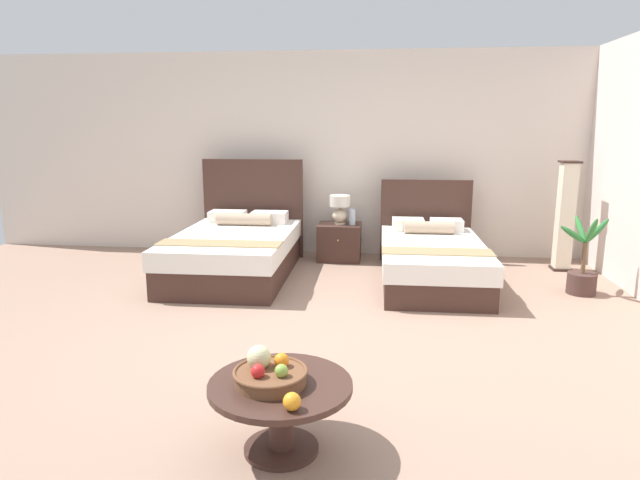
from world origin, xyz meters
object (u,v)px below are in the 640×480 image
(loose_orange, at_px, (292,402))
(potted_palm, at_px, (582,273))
(bed_near_window, at_px, (236,250))
(nightstand, at_px, (339,242))
(bed_near_corner, at_px, (431,258))
(vase, at_px, (352,217))
(loose_apple, at_px, (255,355))
(table_lamp, at_px, (340,207))
(coffee_table, at_px, (281,401))
(floor_lamp_corner, at_px, (565,216))
(fruit_bowl, at_px, (269,373))

(loose_orange, bearing_deg, potted_palm, 54.01)
(bed_near_window, relative_size, nightstand, 3.87)
(bed_near_corner, bearing_deg, vase, 138.31)
(bed_near_window, xyz_separation_m, loose_apple, (0.99, -3.27, 0.14))
(table_lamp, bearing_deg, coffee_table, -89.63)
(table_lamp, relative_size, floor_lamp_corner, 0.28)
(coffee_table, distance_m, potted_palm, 4.16)
(bed_near_window, relative_size, coffee_table, 2.76)
(fruit_bowl, bearing_deg, potted_palm, 50.01)
(nightstand, height_order, loose_orange, loose_orange)
(bed_near_window, relative_size, loose_orange, 24.09)
(bed_near_corner, relative_size, coffee_table, 2.71)
(bed_near_window, height_order, bed_near_corner, bed_near_window)
(bed_near_corner, bearing_deg, loose_apple, -111.62)
(nightstand, bearing_deg, vase, -13.41)
(bed_near_window, xyz_separation_m, vase, (1.33, 0.85, 0.28))
(table_lamp, distance_m, potted_palm, 2.98)
(nightstand, relative_size, loose_orange, 6.23)
(bed_near_window, bearing_deg, floor_lamp_corner, 9.87)
(table_lamp, bearing_deg, floor_lamp_corner, -4.58)
(nightstand, relative_size, potted_palm, 0.65)
(fruit_bowl, distance_m, loose_apple, 0.31)
(bed_near_corner, height_order, coffee_table, bed_near_corner)
(nightstand, distance_m, fruit_bowl, 4.43)
(bed_near_window, distance_m, coffee_table, 3.72)
(bed_near_window, relative_size, fruit_bowl, 5.36)
(bed_near_window, bearing_deg, potted_palm, -4.74)
(nightstand, bearing_deg, potted_palm, -24.26)
(coffee_table, relative_size, floor_lamp_corner, 0.58)
(bed_near_corner, distance_m, coffee_table, 3.69)
(bed_near_window, height_order, vase, bed_near_window)
(nightstand, relative_size, table_lamp, 1.48)
(loose_apple, relative_size, potted_palm, 0.09)
(vase, relative_size, fruit_bowl, 0.52)
(loose_orange, relative_size, floor_lamp_corner, 0.07)
(nightstand, distance_m, table_lamp, 0.46)
(fruit_bowl, bearing_deg, table_lamp, 89.62)
(coffee_table, relative_size, fruit_bowl, 1.94)
(loose_apple, bearing_deg, vase, 85.29)
(coffee_table, distance_m, fruit_bowl, 0.18)
(bed_near_corner, xyz_separation_m, floor_lamp_corner, (1.65, 0.69, 0.40))
(bed_near_corner, xyz_separation_m, loose_apple, (-1.29, -3.26, 0.17))
(floor_lamp_corner, height_order, potted_palm, floor_lamp_corner)
(bed_near_corner, bearing_deg, fruit_bowl, -108.05)
(table_lamp, bearing_deg, potted_palm, -24.61)
(fruit_bowl, bearing_deg, floor_lamp_corner, 56.48)
(bed_near_corner, distance_m, loose_orange, 3.93)
(vase, height_order, fruit_bowl, vase)
(loose_apple, relative_size, floor_lamp_corner, 0.06)
(bed_near_window, bearing_deg, bed_near_corner, -0.10)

